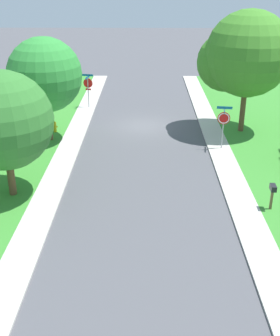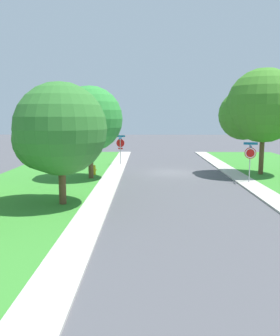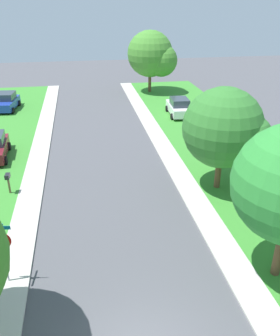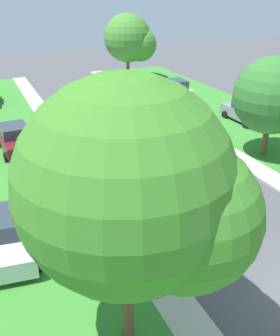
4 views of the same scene
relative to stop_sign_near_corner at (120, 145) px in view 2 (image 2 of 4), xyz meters
name	(u,v)px [view 2 (image 2 of 4)]	position (x,y,z in m)	size (l,w,h in m)	color
ground_plane	(173,173)	(-4.51, 4.44, -1.88)	(120.00, 120.00, 0.00)	#4C4C51
sidewalk_east	(93,212)	(0.19, 16.44, -1.83)	(1.40, 56.00, 0.10)	#B7B2A8
stop_sign_near_corner	(120,145)	(0.00, 0.00, 0.00)	(0.90, 0.90, 2.77)	#9E9EA3
stop_sign_far_corner	(250,155)	(-9.32, 8.88, 0.01)	(0.91, 0.91, 2.77)	#9E9EA3
tree_across_left	(56,132)	(2.18, 14.88, 1.84)	(4.96, 4.61, 6.18)	brown
tree_across_right	(87,121)	(1.88, 7.27, 2.28)	(4.96, 4.61, 6.62)	brown
tree_sidewalk_mid	(259,108)	(-10.86, 5.31, 3.23)	(5.96, 5.55, 8.06)	brown
fire_hydrant	(94,170)	(1.60, 5.96, -1.44)	(0.38, 0.22, 0.83)	gold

